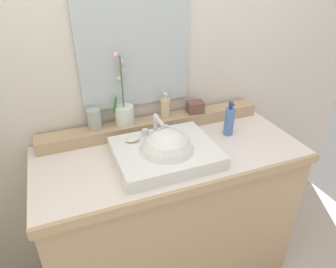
% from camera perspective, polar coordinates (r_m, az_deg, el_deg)
% --- Properties ---
extents(wall_back, '(2.90, 0.20, 2.52)m').
position_cam_1_polar(wall_back, '(1.70, -4.82, 15.55)').
color(wall_back, silver).
rests_on(wall_back, ground).
extents(vanity_cabinet, '(1.32, 0.60, 0.86)m').
position_cam_1_polar(vanity_cabinet, '(1.78, 0.38, -14.78)').
color(vanity_cabinet, tan).
rests_on(vanity_cabinet, ground).
extents(back_ledge, '(1.24, 0.11, 0.07)m').
position_cam_1_polar(back_ledge, '(1.68, -2.53, 1.83)').
color(back_ledge, tan).
rests_on(back_ledge, vanity_cabinet).
extents(sink_basin, '(0.47, 0.38, 0.29)m').
position_cam_1_polar(sink_basin, '(1.43, -0.31, -3.95)').
color(sink_basin, white).
rests_on(sink_basin, vanity_cabinet).
extents(soap_bar, '(0.07, 0.04, 0.02)m').
position_cam_1_polar(soap_bar, '(1.46, -6.68, -1.00)').
color(soap_bar, beige).
rests_on(soap_bar, sink_basin).
extents(potted_plant, '(0.11, 0.10, 0.38)m').
position_cam_1_polar(potted_plant, '(1.60, -8.34, 4.45)').
color(potted_plant, silver).
rests_on(potted_plant, back_ledge).
extents(soap_dispenser, '(0.05, 0.05, 0.14)m').
position_cam_1_polar(soap_dispenser, '(1.66, -0.52, 5.02)').
color(soap_dispenser, beige).
rests_on(soap_dispenser, back_ledge).
extents(tumbler_cup, '(0.07, 0.07, 0.11)m').
position_cam_1_polar(tumbler_cup, '(1.59, -13.65, 2.69)').
color(tumbler_cup, '#A1A197').
rests_on(tumbler_cup, back_ledge).
extents(trinket_box, '(0.10, 0.08, 0.06)m').
position_cam_1_polar(trinket_box, '(1.73, 5.14, 5.07)').
color(trinket_box, brown).
rests_on(trinket_box, back_ledge).
extents(lotion_bottle, '(0.05, 0.05, 0.19)m').
position_cam_1_polar(lotion_bottle, '(1.65, 11.42, 2.45)').
color(lotion_bottle, '#5276B8').
rests_on(lotion_bottle, vanity_cabinet).
extents(mirror, '(0.57, 0.02, 0.58)m').
position_cam_1_polar(mirror, '(1.57, -6.24, 15.42)').
color(mirror, silver).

